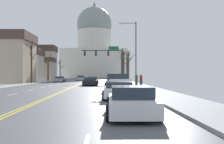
# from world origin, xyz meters

# --- Properties ---
(ground) EXTENTS (20.00, 180.00, 0.20)m
(ground) POSITION_xyz_m (0.00, -0.00, 0.02)
(ground) COLOR #4E4E53
(signal_gantry) EXTENTS (7.91, 0.41, 6.78)m
(signal_gantry) POSITION_xyz_m (4.78, 14.21, 5.03)
(signal_gantry) COLOR #28282D
(signal_gantry) RESTS_ON ground
(street_lamp_right) EXTENTS (2.27, 0.24, 8.35)m
(street_lamp_right) POSITION_xyz_m (7.92, -1.24, 5.05)
(street_lamp_right) COLOR #333338
(street_lamp_right) RESTS_ON ground
(capitol_building) EXTENTS (28.00, 18.08, 33.79)m
(capitol_building) POSITION_xyz_m (0.00, 80.84, 13.30)
(capitol_building) COLOR beige
(capitol_building) RESTS_ON ground
(sedan_near_00) EXTENTS (2.14, 4.33, 1.22)m
(sedan_near_00) POSITION_xyz_m (2.05, 9.18, 0.58)
(sedan_near_00) COLOR #9EA3A8
(sedan_near_00) RESTS_ON ground
(sedan_near_01) EXTENTS (2.18, 4.38, 1.18)m
(sedan_near_01) POSITION_xyz_m (2.04, 2.11, 0.56)
(sedan_near_01) COLOR black
(sedan_near_01) RESTS_ON ground
(sedan_near_02) EXTENTS (2.05, 4.22, 1.17)m
(sedan_near_02) POSITION_xyz_m (5.40, -3.82, 0.55)
(sedan_near_02) COLOR silver
(sedan_near_02) RESTS_ON ground
(pickup_truck_near_03) EXTENTS (2.43, 5.45, 1.68)m
(pickup_truck_near_03) POSITION_xyz_m (5.26, -10.74, 0.75)
(pickup_truck_near_03) COLOR silver
(pickup_truck_near_03) RESTS_ON ground
(sedan_near_04) EXTENTS (2.23, 4.74, 1.14)m
(sedan_near_04) POSITION_xyz_m (4.95, -17.55, 0.55)
(sedan_near_04) COLOR silver
(sedan_near_04) RESTS_ON ground
(sedan_near_05) EXTENTS (2.07, 4.37, 1.18)m
(sedan_near_05) POSITION_xyz_m (5.02, -25.01, 0.56)
(sedan_near_05) COLOR silver
(sedan_near_05) RESTS_ON ground
(sedan_oncoming_00) EXTENTS (2.07, 4.29, 1.16)m
(sedan_oncoming_00) POSITION_xyz_m (-4.99, 18.43, 0.55)
(sedan_oncoming_00) COLOR #9EA3A8
(sedan_oncoming_00) RESTS_ON ground
(sedan_oncoming_01) EXTENTS (2.03, 4.23, 1.27)m
(sedan_oncoming_01) POSITION_xyz_m (-1.65, 29.94, 0.59)
(sedan_oncoming_01) COLOR #9EA3A8
(sedan_oncoming_01) RESTS_ON ground
(flank_building_00) EXTENTS (14.07, 6.61, 7.80)m
(flank_building_00) POSITION_xyz_m (-18.21, 30.00, 3.95)
(flank_building_00) COLOR #B2A38E
(flank_building_00) RESTS_ON ground
(flank_building_01) EXTENTS (10.22, 6.26, 6.27)m
(flank_building_01) POSITION_xyz_m (-15.14, 40.19, 3.18)
(flank_building_01) COLOR #B2A38E
(flank_building_01) RESTS_ON ground
(flank_building_03) EXTENTS (11.71, 7.72, 10.63)m
(flank_building_03) POSITION_xyz_m (-17.11, 48.99, 5.38)
(flank_building_03) COLOR #B2A38E
(flank_building_03) RESTS_ON ground
(bare_tree_00) EXTENTS (2.04, 1.82, 6.93)m
(bare_tree_00) POSITION_xyz_m (8.08, 23.62, 3.50)
(bare_tree_00) COLOR brown
(bare_tree_00) RESTS_ON ground
(bare_tree_01) EXTENTS (2.39, 2.18, 5.86)m
(bare_tree_01) POSITION_xyz_m (-8.21, 38.84, 3.10)
(bare_tree_01) COLOR brown
(bare_tree_01) RESTS_ON ground
(bare_tree_02) EXTENTS (2.64, 0.81, 5.42)m
(bare_tree_02) POSITION_xyz_m (7.95, 6.74, 2.90)
(bare_tree_02) COLOR #4C3D2D
(bare_tree_02) RESTS_ON ground
(bare_tree_03) EXTENTS (2.47, 2.52, 5.83)m
(bare_tree_03) POSITION_xyz_m (-8.46, 23.74, 2.78)
(bare_tree_03) COLOR #4C3D2D
(bare_tree_03) RESTS_ON ground
(bare_tree_04) EXTENTS (1.87, 1.74, 4.65)m
(bare_tree_04) POSITION_xyz_m (8.23, 11.06, 2.49)
(bare_tree_04) COLOR #423328
(bare_tree_04) RESTS_ON ground
(bare_tree_05) EXTENTS (1.67, 1.92, 7.11)m
(bare_tree_05) POSITION_xyz_m (-8.44, 10.04, 3.78)
(bare_tree_05) COLOR #423328
(bare_tree_05) RESTS_ON ground
(bare_tree_06) EXTENTS (1.78, 2.01, 6.27)m
(bare_tree_06) POSITION_xyz_m (8.18, 18.34, 3.53)
(bare_tree_06) COLOR #423328
(bare_tree_06) RESTS_ON ground
(pedestrian_00) EXTENTS (0.35, 0.34, 1.56)m
(pedestrian_00) POSITION_xyz_m (8.53, -3.55, 1.00)
(pedestrian_00) COLOR black
(pedestrian_00) RESTS_ON ground
(pedestrian_01) EXTENTS (0.35, 0.34, 1.62)m
(pedestrian_01) POSITION_xyz_m (8.15, -2.06, 1.04)
(pedestrian_01) COLOR #4C4238
(pedestrian_01) RESTS_ON ground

